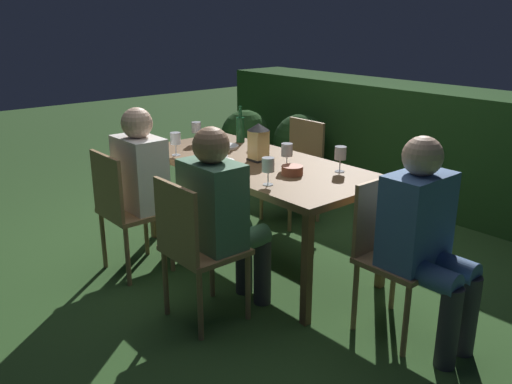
% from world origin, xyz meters
% --- Properties ---
extents(ground_plane, '(16.00, 16.00, 0.00)m').
position_xyz_m(ground_plane, '(0.00, 0.00, 0.00)').
color(ground_plane, '#2D5123').
extents(dining_table, '(1.86, 0.84, 0.75)m').
position_xyz_m(dining_table, '(0.00, 0.00, 0.69)').
color(dining_table, brown).
rests_on(dining_table, ground).
extents(chair_head_far, '(0.40, 0.42, 0.87)m').
position_xyz_m(chair_head_far, '(1.18, 0.00, 0.49)').
color(chair_head_far, '#937047').
rests_on(chair_head_far, ground).
extents(person_in_blue, '(0.48, 0.38, 1.15)m').
position_xyz_m(person_in_blue, '(1.37, 0.00, 0.64)').
color(person_in_blue, '#426699').
rests_on(person_in_blue, ground).
extents(chair_side_left_a, '(0.42, 0.40, 0.87)m').
position_xyz_m(chair_side_left_a, '(-0.42, -0.81, 0.49)').
color(chair_side_left_a, '#937047').
rests_on(chair_side_left_a, ground).
extents(person_in_cream, '(0.38, 0.47, 1.15)m').
position_xyz_m(person_in_cream, '(-0.42, -0.62, 0.64)').
color(person_in_cream, white).
rests_on(person_in_cream, ground).
extents(chair_side_left_b, '(0.42, 0.40, 0.87)m').
position_xyz_m(chair_side_left_b, '(0.42, -0.81, 0.49)').
color(chair_side_left_b, '#937047').
rests_on(chair_side_left_b, ground).
extents(person_in_green, '(0.38, 0.47, 1.15)m').
position_xyz_m(person_in_green, '(0.42, -0.62, 0.64)').
color(person_in_green, '#4C7A5B').
rests_on(person_in_green, ground).
extents(chair_side_right_a, '(0.42, 0.40, 0.87)m').
position_xyz_m(chair_side_right_a, '(-0.42, 0.81, 0.49)').
color(chair_side_right_a, '#937047').
rests_on(chair_side_right_a, ground).
extents(lantern_centerpiece, '(0.15, 0.15, 0.27)m').
position_xyz_m(lantern_centerpiece, '(-0.01, 0.03, 0.90)').
color(lantern_centerpiece, black).
rests_on(lantern_centerpiece, dining_table).
extents(green_bottle_on_table, '(0.07, 0.07, 0.29)m').
position_xyz_m(green_bottle_on_table, '(-0.55, 0.30, 0.86)').
color(green_bottle_on_table, '#195128').
rests_on(green_bottle_on_table, dining_table).
extents(wine_glass_a, '(0.08, 0.08, 0.17)m').
position_xyz_m(wine_glass_a, '(-0.51, -0.33, 0.87)').
color(wine_glass_a, silver).
rests_on(wine_glass_a, dining_table).
extents(wine_glass_b, '(0.08, 0.08, 0.17)m').
position_xyz_m(wine_glass_b, '(0.55, 0.25, 0.87)').
color(wine_glass_b, silver).
rests_on(wine_glass_b, dining_table).
extents(wine_glass_c, '(0.08, 0.08, 0.17)m').
position_xyz_m(wine_glass_c, '(0.26, 0.05, 0.87)').
color(wine_glass_c, silver).
rests_on(wine_glass_c, dining_table).
extents(wine_glass_d, '(0.08, 0.08, 0.17)m').
position_xyz_m(wine_glass_d, '(0.46, -0.30, 0.87)').
color(wine_glass_d, silver).
rests_on(wine_glass_d, dining_table).
extents(wine_glass_e, '(0.08, 0.08, 0.17)m').
position_xyz_m(wine_glass_e, '(-0.75, 0.01, 0.87)').
color(wine_glass_e, silver).
rests_on(wine_glass_e, dining_table).
extents(plate_a, '(0.20, 0.20, 0.01)m').
position_xyz_m(plate_a, '(-0.48, 0.10, 0.76)').
color(plate_a, white).
rests_on(plate_a, dining_table).
extents(plate_b, '(0.24, 0.24, 0.01)m').
position_xyz_m(plate_b, '(-0.29, -0.18, 0.76)').
color(plate_b, silver).
rests_on(plate_b, dining_table).
extents(bowl_olives, '(0.14, 0.14, 0.06)m').
position_xyz_m(bowl_olives, '(0.40, -0.03, 0.78)').
color(bowl_olives, '#9E5138').
rests_on(bowl_olives, dining_table).
extents(bowl_bread, '(0.14, 0.14, 0.04)m').
position_xyz_m(bowl_bread, '(-0.23, 0.21, 0.77)').
color(bowl_bread, '#9E5138').
rests_on(bowl_bread, dining_table).
extents(bowl_salad, '(0.17, 0.17, 0.05)m').
position_xyz_m(bowl_salad, '(-0.02, -0.28, 0.78)').
color(bowl_salad, silver).
rests_on(bowl_salad, dining_table).
extents(hedge_backdrop, '(4.86, 0.67, 1.09)m').
position_xyz_m(hedge_backdrop, '(0.00, 2.10, 0.54)').
color(hedge_backdrop, '#1E4219').
rests_on(hedge_backdrop, ground).
extents(potted_plant_by_hedge, '(0.52, 0.52, 0.77)m').
position_xyz_m(potted_plant_by_hedge, '(-1.62, 1.23, 0.45)').
color(potted_plant_by_hedge, brown).
rests_on(potted_plant_by_hedge, ground).
extents(potted_plant_corner, '(0.53, 0.53, 0.79)m').
position_xyz_m(potted_plant_corner, '(-0.98, 1.41, 0.45)').
color(potted_plant_corner, '#9E5133').
rests_on(potted_plant_corner, ground).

